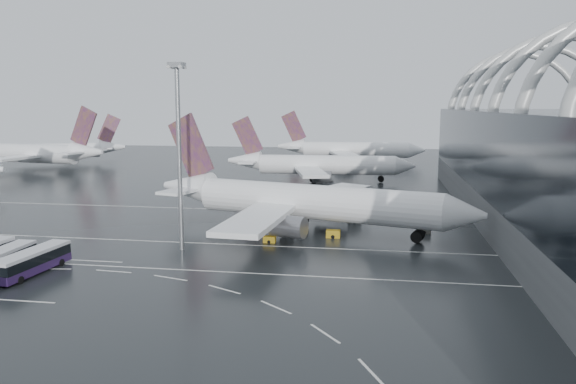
% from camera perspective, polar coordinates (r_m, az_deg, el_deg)
% --- Properties ---
extents(ground, '(420.00, 420.00, 0.00)m').
position_cam_1_polar(ground, '(76.06, -9.64, -7.40)').
color(ground, black).
rests_on(ground, ground).
extents(lane_marking_near, '(120.00, 0.25, 0.01)m').
position_cam_1_polar(lane_marking_near, '(74.25, -10.15, -7.81)').
color(lane_marking_near, white).
rests_on(lane_marking_near, ground).
extents(lane_marking_mid, '(120.00, 0.25, 0.01)m').
position_cam_1_polar(lane_marking_mid, '(87.08, -7.07, -5.25)').
color(lane_marking_mid, white).
rests_on(lane_marking_mid, ground).
extents(lane_marking_far, '(120.00, 0.25, 0.01)m').
position_cam_1_polar(lane_marking_far, '(113.57, -3.07, -1.88)').
color(lane_marking_far, white).
rests_on(lane_marking_far, ground).
extents(bus_bay_line_north, '(28.00, 0.25, 0.01)m').
position_cam_1_polar(bus_bay_line_north, '(86.74, -24.89, -6.08)').
color(bus_bay_line_north, white).
rests_on(bus_bay_line_north, ground).
extents(airliner_main, '(57.22, 49.51, 19.69)m').
position_cam_1_polar(airliner_main, '(94.41, 1.26, -1.03)').
color(airliner_main, white).
rests_on(airliner_main, ground).
extents(airliner_gate_b, '(52.05, 46.85, 18.10)m').
position_cam_1_polar(airliner_gate_b, '(155.92, 2.97, 2.73)').
color(airliner_gate_b, white).
rests_on(airliner_gate_b, ground).
extents(airliner_gate_c, '(53.52, 49.50, 19.11)m').
position_cam_1_polar(airliner_gate_c, '(206.56, 6.09, 4.26)').
color(airliner_gate_c, white).
rests_on(airliner_gate_c, ground).
extents(jet_remote_mid, '(48.05, 38.82, 20.90)m').
position_cam_1_polar(jet_remote_mid, '(198.93, -23.70, 3.57)').
color(jet_remote_mid, white).
rests_on(jet_remote_mid, ground).
extents(jet_remote_far, '(39.46, 32.21, 17.93)m').
position_cam_1_polar(jet_remote_far, '(220.78, -21.33, 3.96)').
color(jet_remote_far, white).
rests_on(jet_remote_far, ground).
extents(bus_row_near_d, '(3.66, 12.33, 2.99)m').
position_cam_1_polar(bus_row_near_d, '(78.10, -24.54, -6.40)').
color(bus_row_near_d, '#291543').
rests_on(bus_row_near_d, ground).
extents(floodlight_mast, '(2.07, 2.07, 27.00)m').
position_cam_1_polar(floodlight_mast, '(81.94, -11.05, 5.79)').
color(floodlight_mast, gray).
rests_on(floodlight_mast, ground).
extents(gse_cart_belly_a, '(2.23, 1.32, 1.22)m').
position_cam_1_polar(gse_cart_belly_a, '(90.63, 4.61, -4.26)').
color(gse_cart_belly_a, '#AB8516').
rests_on(gse_cart_belly_a, ground).
extents(gse_cart_belly_b, '(2.45, 1.45, 1.34)m').
position_cam_1_polar(gse_cart_belly_b, '(103.03, 6.80, -2.66)').
color(gse_cart_belly_b, slate).
rests_on(gse_cart_belly_b, ground).
extents(gse_cart_belly_c, '(1.88, 1.11, 1.03)m').
position_cam_1_polar(gse_cart_belly_c, '(87.25, -1.89, -4.81)').
color(gse_cart_belly_c, '#AB8516').
rests_on(gse_cart_belly_c, ground).
extents(gse_cart_belly_d, '(2.23, 1.32, 1.22)m').
position_cam_1_polar(gse_cart_belly_d, '(95.98, 13.64, -3.74)').
color(gse_cart_belly_d, slate).
rests_on(gse_cart_belly_d, ground).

